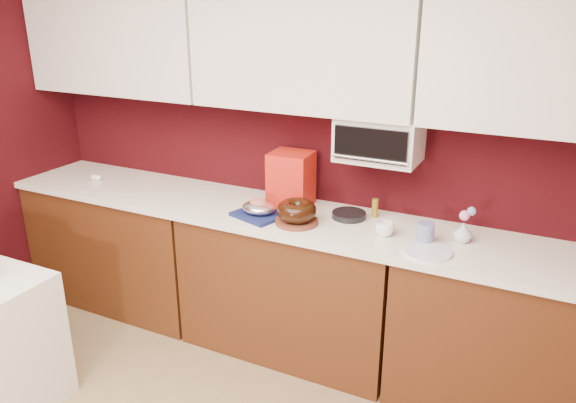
# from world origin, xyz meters

# --- Properties ---
(wall_back) EXTENTS (4.00, 0.02, 2.50)m
(wall_back) POSITION_xyz_m (0.00, 2.25, 1.25)
(wall_back) COLOR #34070B
(wall_back) RESTS_ON floor
(base_cabinet_left) EXTENTS (1.31, 0.58, 0.86)m
(base_cabinet_left) POSITION_xyz_m (-1.33, 1.94, 0.43)
(base_cabinet_left) COLOR #4D250F
(base_cabinet_left) RESTS_ON floor
(base_cabinet_center) EXTENTS (1.31, 0.58, 0.86)m
(base_cabinet_center) POSITION_xyz_m (0.00, 1.94, 0.43)
(base_cabinet_center) COLOR #4D250F
(base_cabinet_center) RESTS_ON floor
(base_cabinet_right) EXTENTS (1.31, 0.58, 0.86)m
(base_cabinet_right) POSITION_xyz_m (1.33, 1.94, 0.43)
(base_cabinet_right) COLOR #4D250F
(base_cabinet_right) RESTS_ON floor
(countertop) EXTENTS (4.00, 0.62, 0.04)m
(countertop) POSITION_xyz_m (0.00, 1.94, 0.88)
(countertop) COLOR white
(countertop) RESTS_ON base_cabinet_center
(upper_cabinet_left) EXTENTS (1.31, 0.33, 0.70)m
(upper_cabinet_left) POSITION_xyz_m (-1.33, 2.08, 1.85)
(upper_cabinet_left) COLOR white
(upper_cabinet_left) RESTS_ON wall_back
(upper_cabinet_center) EXTENTS (1.31, 0.33, 0.70)m
(upper_cabinet_center) POSITION_xyz_m (0.00, 2.08, 1.85)
(upper_cabinet_center) COLOR white
(upper_cabinet_center) RESTS_ON wall_back
(upper_cabinet_right) EXTENTS (1.31, 0.33, 0.70)m
(upper_cabinet_right) POSITION_xyz_m (1.33, 2.08, 1.85)
(upper_cabinet_right) COLOR white
(upper_cabinet_right) RESTS_ON wall_back
(toaster_oven) EXTENTS (0.45, 0.30, 0.25)m
(toaster_oven) POSITION_xyz_m (0.45, 2.10, 1.38)
(toaster_oven) COLOR white
(toaster_oven) RESTS_ON upper_cabinet_center
(toaster_oven_door) EXTENTS (0.40, 0.02, 0.18)m
(toaster_oven_door) POSITION_xyz_m (0.45, 1.94, 1.38)
(toaster_oven_door) COLOR black
(toaster_oven_door) RESTS_ON toaster_oven
(toaster_oven_handle) EXTENTS (0.42, 0.02, 0.02)m
(toaster_oven_handle) POSITION_xyz_m (0.45, 1.93, 1.30)
(toaster_oven_handle) COLOR silver
(toaster_oven_handle) RESTS_ON toaster_oven
(cake_base) EXTENTS (0.30, 0.30, 0.02)m
(cake_base) POSITION_xyz_m (0.08, 1.83, 0.91)
(cake_base) COLOR brown
(cake_base) RESTS_ON countertop
(bundt_cake) EXTENTS (0.28, 0.28, 0.09)m
(bundt_cake) POSITION_xyz_m (0.08, 1.83, 0.98)
(bundt_cake) COLOR black
(bundt_cake) RESTS_ON cake_base
(navy_towel) EXTENTS (0.33, 0.30, 0.02)m
(navy_towel) POSITION_xyz_m (-0.17, 1.83, 0.91)
(navy_towel) COLOR navy
(navy_towel) RESTS_ON countertop
(foil_ham_nest) EXTENTS (0.21, 0.18, 0.07)m
(foil_ham_nest) POSITION_xyz_m (-0.17, 1.83, 0.96)
(foil_ham_nest) COLOR white
(foil_ham_nest) RESTS_ON navy_towel
(roasted_ham) EXTENTS (0.14, 0.13, 0.07)m
(roasted_ham) POSITION_xyz_m (-0.17, 1.83, 0.98)
(roasted_ham) COLOR #B96A54
(roasted_ham) RESTS_ON foil_ham_nest
(pandoro_box) EXTENTS (0.26, 0.24, 0.33)m
(pandoro_box) POSITION_xyz_m (-0.09, 2.09, 1.07)
(pandoro_box) COLOR #AB0B17
(pandoro_box) RESTS_ON countertop
(dark_pan) EXTENTS (0.24, 0.24, 0.03)m
(dark_pan) POSITION_xyz_m (0.31, 2.04, 0.92)
(dark_pan) COLOR black
(dark_pan) RESTS_ON countertop
(coffee_mug) EXTENTS (0.12, 0.12, 0.10)m
(coffee_mug) POSITION_xyz_m (0.57, 1.88, 0.95)
(coffee_mug) COLOR white
(coffee_mug) RESTS_ON countertop
(blue_jar) EXTENTS (0.11, 0.11, 0.11)m
(blue_jar) POSITION_xyz_m (0.79, 1.89, 0.95)
(blue_jar) COLOR navy
(blue_jar) RESTS_ON countertop
(flower_vase) EXTENTS (0.08, 0.08, 0.12)m
(flower_vase) POSITION_xyz_m (0.96, 1.99, 0.96)
(flower_vase) COLOR silver
(flower_vase) RESTS_ON countertop
(flower_pink) EXTENTS (0.05, 0.05, 0.05)m
(flower_pink) POSITION_xyz_m (0.96, 1.99, 1.05)
(flower_pink) COLOR pink
(flower_pink) RESTS_ON flower_vase
(flower_blue) EXTENTS (0.05, 0.05, 0.05)m
(flower_blue) POSITION_xyz_m (0.99, 2.01, 1.07)
(flower_blue) COLOR #839AD1
(flower_blue) RESTS_ON flower_vase
(china_plate) EXTENTS (0.33, 0.33, 0.01)m
(china_plate) POSITION_xyz_m (0.83, 1.77, 0.91)
(china_plate) COLOR white
(china_plate) RESTS_ON countertop
(amber_bottle) EXTENTS (0.05, 0.05, 0.11)m
(amber_bottle) POSITION_xyz_m (0.44, 2.12, 0.96)
(amber_bottle) COLOR #7B6216
(amber_bottle) RESTS_ON countertop
(egg_left) EXTENTS (0.06, 0.05, 0.04)m
(egg_left) POSITION_xyz_m (-1.51, 1.92, 0.92)
(egg_left) COLOR white
(egg_left) RESTS_ON countertop
(egg_right) EXTENTS (0.06, 0.05, 0.04)m
(egg_right) POSITION_xyz_m (-1.54, 1.92, 0.92)
(egg_right) COLOR white
(egg_right) RESTS_ON countertop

